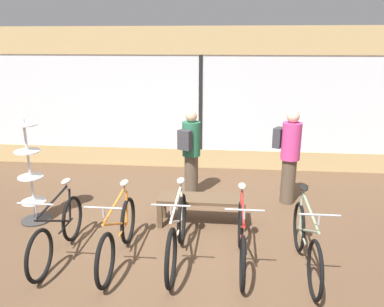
% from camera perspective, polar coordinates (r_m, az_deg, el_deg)
% --- Properties ---
extents(ground_plane, '(24.00, 24.00, 0.00)m').
position_cam_1_polar(ground_plane, '(5.55, -1.77, -14.66)').
color(ground_plane, brown).
extents(shop_back_wall, '(12.00, 0.08, 3.20)m').
position_cam_1_polar(shop_back_wall, '(8.54, 1.33, 8.36)').
color(shop_back_wall, tan).
rests_on(shop_back_wall, ground_plane).
extents(bicycle_far_left, '(0.46, 1.69, 1.02)m').
position_cam_1_polar(bicycle_far_left, '(5.56, -19.79, -11.21)').
color(bicycle_far_left, black).
rests_on(bicycle_far_left, ground_plane).
extents(bicycle_left, '(0.46, 1.74, 1.03)m').
position_cam_1_polar(bicycle_left, '(5.25, -11.22, -12.17)').
color(bicycle_left, black).
rests_on(bicycle_left, ground_plane).
extents(bicycle_center, '(0.46, 1.80, 1.05)m').
position_cam_1_polar(bicycle_center, '(5.15, -2.29, -12.14)').
color(bicycle_center, black).
rests_on(bicycle_center, ground_plane).
extents(bicycle_right, '(0.46, 1.67, 1.02)m').
position_cam_1_polar(bicycle_right, '(5.13, 7.54, -12.73)').
color(bicycle_right, black).
rests_on(bicycle_right, ground_plane).
extents(bicycle_far_right, '(0.46, 1.76, 1.03)m').
position_cam_1_polar(bicycle_far_right, '(5.19, 17.00, -12.85)').
color(bicycle_far_right, black).
rests_on(bicycle_far_right, ground_plane).
extents(accessory_rack, '(0.48, 0.48, 1.75)m').
position_cam_1_polar(accessory_rack, '(6.63, -23.30, -3.82)').
color(accessory_rack, '#333333').
rests_on(accessory_rack, ground_plane).
extents(display_bench, '(1.40, 0.44, 0.48)m').
position_cam_1_polar(display_bench, '(6.11, 1.47, -7.42)').
color(display_bench, brown).
rests_on(display_bench, ground_plane).
extents(customer_near_rack, '(0.56, 0.48, 1.73)m').
position_cam_1_polar(customer_near_rack, '(6.95, 14.60, -0.09)').
color(customer_near_rack, brown).
rests_on(customer_near_rack, ground_plane).
extents(customer_by_window, '(0.46, 0.56, 1.66)m').
position_cam_1_polar(customer_by_window, '(7.05, -0.18, 0.35)').
color(customer_by_window, brown).
rests_on(customer_by_window, ground_plane).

